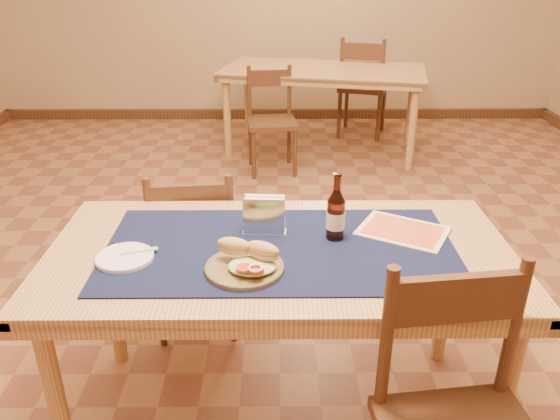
{
  "coord_description": "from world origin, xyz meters",
  "views": [
    {
      "loc": [
        -0.01,
        -2.44,
        1.68
      ],
      "look_at": [
        0.0,
        -0.7,
        0.85
      ],
      "focal_mm": 35.0,
      "sensor_mm": 36.0,
      "label": 1
    }
  ],
  "objects_px": {
    "main_table": "(280,269)",
    "back_table": "(323,78)",
    "beer_bottle": "(336,215)",
    "sandwich_plate": "(247,263)",
    "chair_main_far": "(195,247)",
    "napkin_holder": "(264,216)"
  },
  "relations": [
    {
      "from": "main_table",
      "to": "back_table",
      "type": "distance_m",
      "value": 3.24
    },
    {
      "from": "back_table",
      "to": "beer_bottle",
      "type": "distance_m",
      "value": 3.16
    },
    {
      "from": "main_table",
      "to": "beer_bottle",
      "type": "relative_size",
      "value": 6.53
    },
    {
      "from": "back_table",
      "to": "sandwich_plate",
      "type": "xyz_separation_m",
      "value": [
        -0.51,
        -3.36,
        0.11
      ]
    },
    {
      "from": "back_table",
      "to": "sandwich_plate",
      "type": "height_order",
      "value": "sandwich_plate"
    },
    {
      "from": "chair_main_far",
      "to": "beer_bottle",
      "type": "xyz_separation_m",
      "value": [
        0.58,
        -0.5,
        0.41
      ]
    },
    {
      "from": "main_table",
      "to": "sandwich_plate",
      "type": "distance_m",
      "value": 0.22
    },
    {
      "from": "back_table",
      "to": "napkin_holder",
      "type": "xyz_separation_m",
      "value": [
        -0.46,
        -3.1,
        0.15
      ]
    },
    {
      "from": "chair_main_far",
      "to": "sandwich_plate",
      "type": "bearing_deg",
      "value": -68.31
    },
    {
      "from": "back_table",
      "to": "chair_main_far",
      "type": "distance_m",
      "value": 2.78
    },
    {
      "from": "chair_main_far",
      "to": "beer_bottle",
      "type": "height_order",
      "value": "beer_bottle"
    },
    {
      "from": "sandwich_plate",
      "to": "beer_bottle",
      "type": "relative_size",
      "value": 1.04
    },
    {
      "from": "main_table",
      "to": "napkin_holder",
      "type": "bearing_deg",
      "value": 117.2
    },
    {
      "from": "main_table",
      "to": "beer_bottle",
      "type": "xyz_separation_m",
      "value": [
        0.19,
        0.07,
        0.18
      ]
    },
    {
      "from": "chair_main_far",
      "to": "napkin_holder",
      "type": "xyz_separation_m",
      "value": [
        0.33,
        -0.45,
        0.38
      ]
    },
    {
      "from": "back_table",
      "to": "sandwich_plate",
      "type": "bearing_deg",
      "value": -98.69
    },
    {
      "from": "chair_main_far",
      "to": "napkin_holder",
      "type": "bearing_deg",
      "value": -53.67
    },
    {
      "from": "sandwich_plate",
      "to": "beer_bottle",
      "type": "distance_m",
      "value": 0.38
    },
    {
      "from": "beer_bottle",
      "to": "main_table",
      "type": "bearing_deg",
      "value": -160.95
    },
    {
      "from": "sandwich_plate",
      "to": "napkin_holder",
      "type": "bearing_deg",
      "value": 78.96
    },
    {
      "from": "back_table",
      "to": "beer_bottle",
      "type": "relative_size",
      "value": 7.7
    },
    {
      "from": "back_table",
      "to": "sandwich_plate",
      "type": "distance_m",
      "value": 3.4
    }
  ]
}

